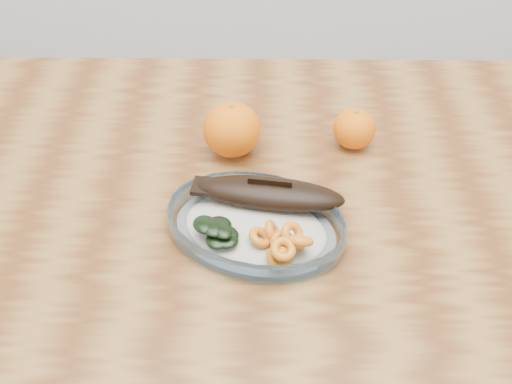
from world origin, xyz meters
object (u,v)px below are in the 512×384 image
at_px(orange_left, 232,130).
at_px(orange_right, 354,129).
at_px(dining_table, 256,251).
at_px(plated_meal, 256,222).

xyz_separation_m(orange_left, orange_right, (0.19, 0.02, -0.01)).
relative_size(dining_table, orange_left, 13.71).
height_order(orange_left, orange_right, orange_left).
height_order(dining_table, orange_right, orange_right).
bearing_deg(plated_meal, orange_left, 121.23).
distance_m(dining_table, orange_right, 0.24).
height_order(dining_table, plated_meal, plated_meal).
bearing_deg(orange_left, plated_meal, -77.31).
distance_m(dining_table, orange_left, 0.19).
bearing_deg(dining_table, plated_meal, -89.57).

